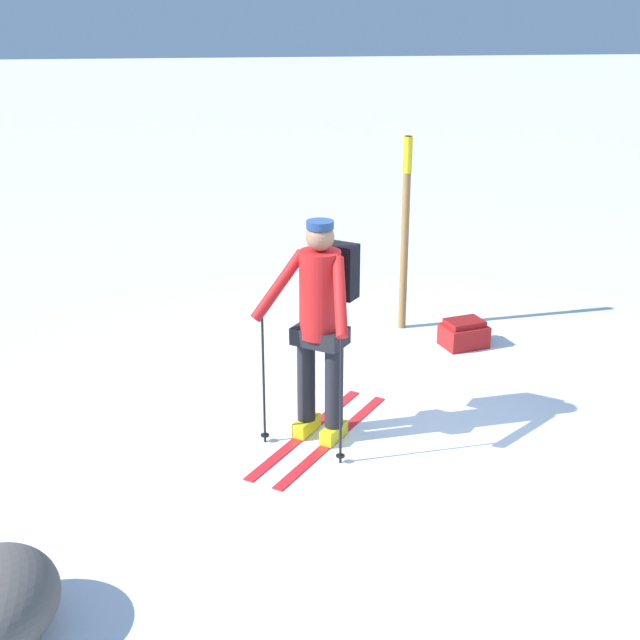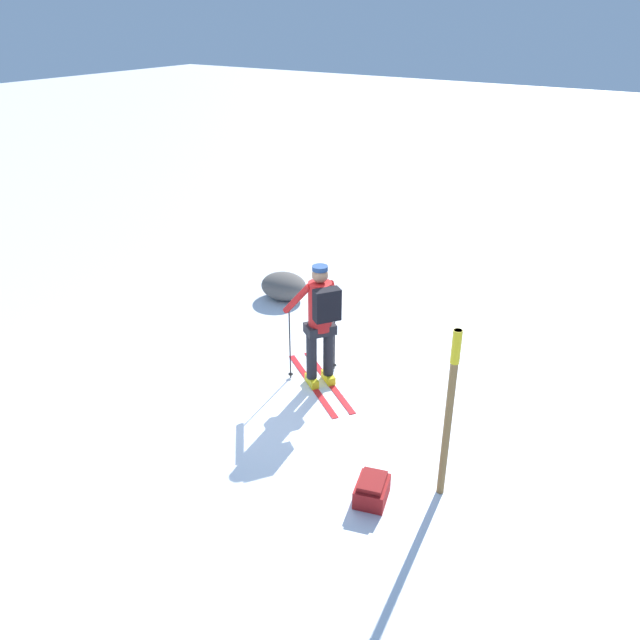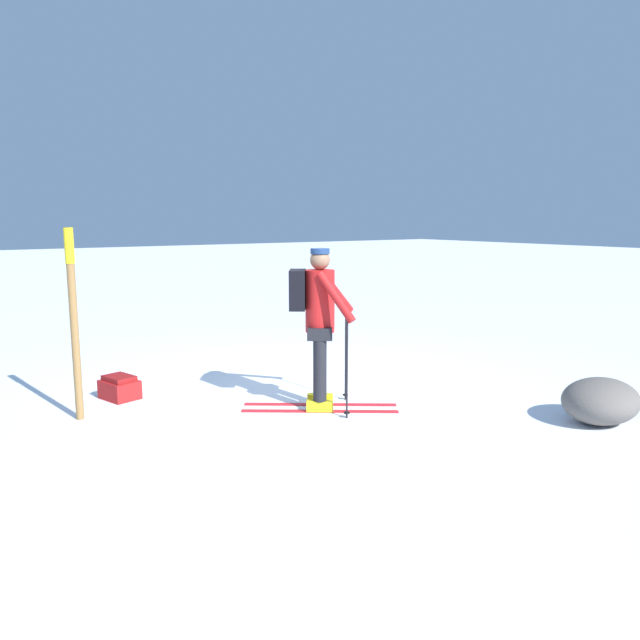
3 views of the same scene
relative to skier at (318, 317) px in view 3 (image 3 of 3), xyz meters
name	(u,v)px [view 3 (image 3 of 3)]	position (x,y,z in m)	size (l,w,h in m)	color
ground_plane	(294,391)	(0.15, 0.78, -1.07)	(80.00, 80.00, 0.00)	white
skier	(318,317)	(0.00, 0.00, 0.00)	(1.66, 1.31, 1.84)	red
dropped_backpack	(120,388)	(-1.77, 1.67, -0.94)	(0.45, 0.52, 0.29)	maroon
trail_marker	(73,310)	(-2.37, 1.14, 0.13)	(0.10, 0.10, 2.07)	olive
rock_boulder	(601,401)	(2.21, -2.12, -0.83)	(0.89, 0.75, 0.49)	#5B5651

